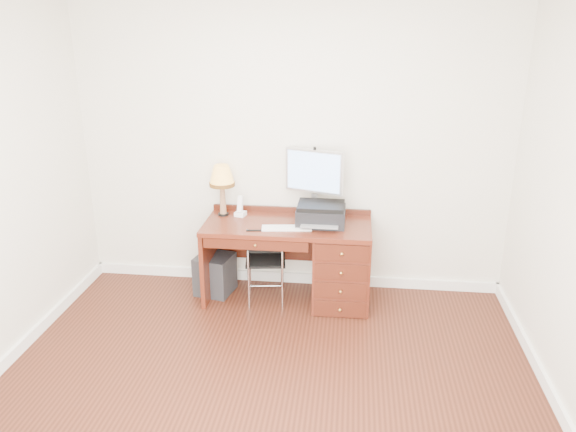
# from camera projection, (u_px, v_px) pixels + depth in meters

# --- Properties ---
(ground) EXTENTS (4.00, 4.00, 0.00)m
(ground) POSITION_uv_depth(u_px,v_px,m) (265.00, 391.00, 3.99)
(ground) COLOR #33140B
(ground) RESTS_ON ground
(room_shell) EXTENTS (4.00, 4.00, 4.00)m
(room_shell) POSITION_uv_depth(u_px,v_px,m) (277.00, 337.00, 4.56)
(room_shell) COLOR silver
(room_shell) RESTS_ON ground
(desk) EXTENTS (1.50, 0.67, 0.75)m
(desk) POSITION_uv_depth(u_px,v_px,m) (323.00, 259.00, 5.12)
(desk) COLOR #591F12
(desk) RESTS_ON ground
(monitor) EXTENTS (0.54, 0.26, 0.63)m
(monitor) POSITION_uv_depth(u_px,v_px,m) (313.00, 175.00, 5.08)
(monitor) COLOR silver
(monitor) RESTS_ON desk
(keyboard) EXTENTS (0.45, 0.18, 0.02)m
(keyboard) POSITION_uv_depth(u_px,v_px,m) (287.00, 228.00, 4.91)
(keyboard) COLOR white
(keyboard) RESTS_ON desk
(mouse_pad) EXTENTS (0.20, 0.20, 0.04)m
(mouse_pad) POSITION_uv_depth(u_px,v_px,m) (307.00, 224.00, 4.98)
(mouse_pad) COLOR black
(mouse_pad) RESTS_ON desk
(printer) EXTENTS (0.43, 0.34, 0.19)m
(printer) POSITION_uv_depth(u_px,v_px,m) (321.00, 214.00, 5.00)
(printer) COLOR black
(printer) RESTS_ON desk
(leg_lamp) EXTENTS (0.23, 0.23, 0.48)m
(leg_lamp) POSITION_uv_depth(u_px,v_px,m) (222.00, 179.00, 5.13)
(leg_lamp) COLOR black
(leg_lamp) RESTS_ON desk
(phone) EXTENTS (0.11, 0.11, 0.19)m
(phone) POSITION_uv_depth(u_px,v_px,m) (240.00, 210.00, 5.21)
(phone) COLOR white
(phone) RESTS_ON desk
(pen_cup) EXTENTS (0.07, 0.07, 0.09)m
(pen_cup) POSITION_uv_depth(u_px,v_px,m) (320.00, 213.00, 5.16)
(pen_cup) COLOR black
(pen_cup) RESTS_ON desk
(chair) EXTENTS (0.40, 0.40, 0.76)m
(chair) POSITION_uv_depth(u_px,v_px,m) (264.00, 256.00, 5.07)
(chair) COLOR black
(chair) RESTS_ON ground
(equipment_box) EXTENTS (0.38, 0.38, 0.37)m
(equipment_box) POSITION_uv_depth(u_px,v_px,m) (215.00, 274.00, 5.35)
(equipment_box) COLOR black
(equipment_box) RESTS_ON ground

